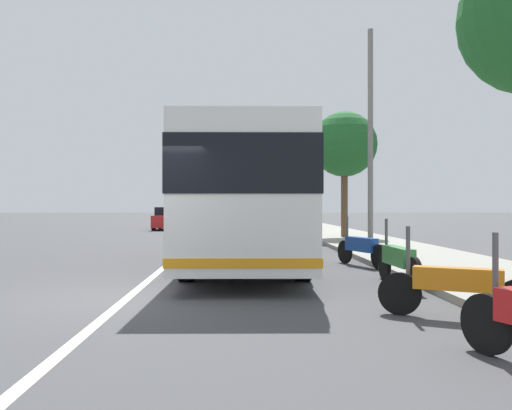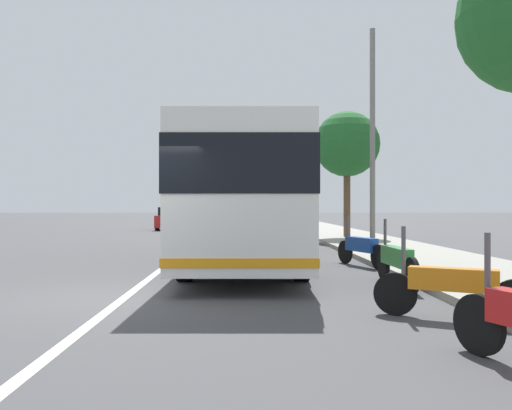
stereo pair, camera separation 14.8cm
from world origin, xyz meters
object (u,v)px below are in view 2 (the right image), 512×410
motorcycle_angled (361,248)px  coach_bus (247,196)px  motorcycle_nearest_curb (396,261)px  car_far_distant (244,215)px  motorcycle_far_end (452,286)px  car_behind_bus (211,214)px  roadside_tree_mid_block (347,145)px  car_oncoming (252,219)px  car_ahead_same_lane (173,219)px  utility_pole (372,137)px

motorcycle_angled → coach_bus: bearing=43.5°
motorcycle_nearest_curb → car_far_distant: 39.09m
motorcycle_far_end → car_behind_bus: size_ratio=0.46×
motorcycle_far_end → roadside_tree_mid_block: bearing=-69.6°
coach_bus → motorcycle_nearest_curb: 5.56m
car_oncoming → car_far_distant: bearing=0.8°
coach_bus → motorcycle_angled: size_ratio=6.02×
car_far_distant → motorcycle_nearest_curb: bearing=-173.4°
coach_bus → car_ahead_same_lane: size_ratio=3.04×
car_oncoming → utility_pole: utility_pole is taller
motorcycle_angled → motorcycle_far_end: bearing=157.6°
car_ahead_same_lane → car_behind_bus: size_ratio=0.96×
car_behind_bus → roadside_tree_mid_block: size_ratio=0.72×
motorcycle_nearest_curb → car_ahead_same_lane: size_ratio=0.58×
motorcycle_nearest_curb → roadside_tree_mid_block: size_ratio=0.40×
motorcycle_angled → roadside_tree_mid_block: (10.48, -1.75, 3.86)m
car_far_distant → car_behind_bus: size_ratio=0.96×
motorcycle_far_end → motorcycle_nearest_curb: bearing=-65.7°
coach_bus → car_far_distant: 34.41m
motorcycle_far_end → motorcycle_angled: (6.19, -0.19, 0.01)m
car_far_distant → roadside_tree_mid_block: roadside_tree_mid_block is taller
car_ahead_same_lane → roadside_tree_mid_block: bearing=41.7°
car_far_distant → car_oncoming: car_oncoming is taller
car_far_distant → car_oncoming: bearing=-175.9°
motorcycle_far_end → utility_pole: (12.83, -2.16, 3.70)m
motorcycle_angled → roadside_tree_mid_block: 11.30m
motorcycle_nearest_curb → car_oncoming: 23.38m
motorcycle_far_end → car_oncoming: (26.25, 2.23, 0.24)m
utility_pole → car_ahead_same_lane: bearing=33.9°
motorcycle_nearest_curb → car_behind_bus: size_ratio=0.56×
motorcycle_angled → utility_pole: utility_pole is taller
motorcycle_nearest_curb → utility_pole: utility_pole is taller
coach_bus → utility_pole: bearing=-41.3°
utility_pole → car_oncoming: bearing=18.1°
coach_bus → roadside_tree_mid_block: (9.07, -4.64, 2.51)m
motorcycle_angled → car_far_distant: car_far_distant is taller
car_ahead_same_lane → motorcycle_nearest_curb: bearing=17.0°
coach_bus → utility_pole: (5.24, -4.85, 2.35)m
motorcycle_angled → roadside_tree_mid_block: roadside_tree_mid_block is taller
car_far_distant → utility_pole: 29.75m
motorcycle_far_end → coach_bus: bearing=-43.5°
car_ahead_same_lane → motorcycle_far_end: bearing=14.9°
car_far_distant → car_behind_bus: 9.08m
coach_bus → car_oncoming: size_ratio=2.88×
car_far_distant → roadside_tree_mid_block: 25.98m
car_ahead_same_lane → utility_pole: utility_pole is taller
car_ahead_same_lane → utility_pole: 17.40m
car_far_distant → car_behind_bus: (8.29, 3.69, 0.01)m
car_ahead_same_lane → car_far_distant: (14.99, -4.69, 0.00)m
motorcycle_nearest_curb → motorcycle_angled: 3.20m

